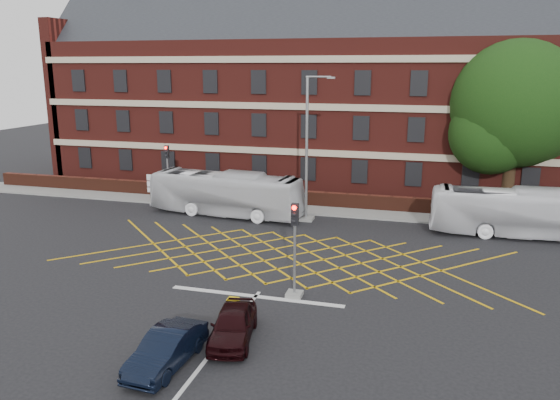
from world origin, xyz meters
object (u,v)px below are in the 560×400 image
(utility_cabinet, at_px, (233,308))
(traffic_light_far, at_px, (168,179))
(bus_left, at_px, (226,194))
(car_maroon, at_px, (233,324))
(traffic_light_near, at_px, (295,259))
(bus_right, at_px, (520,213))
(car_navy, at_px, (166,349))
(direction_signs, at_px, (154,184))
(street_lamp, at_px, (307,172))
(deciduous_tree, at_px, (514,113))

(utility_cabinet, bearing_deg, traffic_light_far, 123.89)
(bus_left, distance_m, car_maroon, 17.83)
(traffic_light_near, xyz_separation_m, utility_cabinet, (-1.91, -2.66, -1.35))
(bus_right, height_order, traffic_light_near, traffic_light_near)
(bus_left, relative_size, utility_cabinet, 13.17)
(bus_right, xyz_separation_m, car_navy, (-13.66, -19.05, -0.84))
(bus_right, bearing_deg, bus_left, 88.83)
(car_maroon, height_order, direction_signs, direction_signs)
(street_lamp, bearing_deg, car_navy, -91.71)
(car_navy, height_order, direction_signs, direction_signs)
(bus_right, bearing_deg, street_lamp, 88.17)
(traffic_light_near, xyz_separation_m, traffic_light_far, (-13.44, 14.50, 0.00))
(bus_right, relative_size, utility_cabinet, 12.79)
(bus_left, height_order, traffic_light_far, traffic_light_far)
(deciduous_tree, xyz_separation_m, street_lamp, (-13.08, -6.86, -3.56))
(car_navy, distance_m, traffic_light_near, 7.42)
(deciduous_tree, bearing_deg, utility_cabinet, -120.36)
(traffic_light_far, bearing_deg, bus_right, -5.25)
(bus_right, bearing_deg, car_maroon, 142.33)
(traffic_light_far, relative_size, street_lamp, 0.45)
(car_maroon, xyz_separation_m, deciduous_tree, (12.10, 23.61, 6.20))
(bus_right, bearing_deg, direction_signs, 84.33)
(traffic_light_near, relative_size, traffic_light_far, 1.00)
(bus_left, bearing_deg, car_maroon, -151.81)
(traffic_light_far, bearing_deg, street_lamp, -11.21)
(bus_left, distance_m, traffic_light_far, 6.10)
(car_maroon, height_order, traffic_light_far, traffic_light_far)
(traffic_light_far, height_order, direction_signs, traffic_light_far)
(traffic_light_far, height_order, street_lamp, street_lamp)
(traffic_light_near, bearing_deg, utility_cabinet, -125.73)
(bus_left, xyz_separation_m, utility_cabinet, (5.94, -14.73, -1.09))
(car_maroon, relative_size, street_lamp, 0.40)
(bus_right, relative_size, car_navy, 2.77)
(direction_signs, bearing_deg, car_maroon, -54.57)
(car_maroon, xyz_separation_m, utility_cabinet, (-0.67, 1.81, -0.23))
(car_navy, relative_size, street_lamp, 0.40)
(traffic_light_far, xyz_separation_m, utility_cabinet, (11.53, -17.16, -1.35))
(bus_right, bearing_deg, car_navy, 142.57)
(deciduous_tree, distance_m, traffic_light_far, 25.25)
(deciduous_tree, relative_size, traffic_light_far, 2.77)
(bus_left, xyz_separation_m, car_navy, (5.06, -18.85, -0.88))
(deciduous_tree, bearing_deg, street_lamp, -152.31)
(utility_cabinet, bearing_deg, car_navy, -102.04)
(direction_signs, height_order, utility_cabinet, direction_signs)
(car_navy, distance_m, street_lamp, 19.25)
(bus_left, bearing_deg, traffic_light_far, 72.84)
(street_lamp, bearing_deg, bus_right, -0.06)
(bus_left, height_order, direction_signs, bus_left)
(deciduous_tree, xyz_separation_m, traffic_light_far, (-24.30, -4.64, -5.07))
(utility_cabinet, bearing_deg, street_lamp, 91.19)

